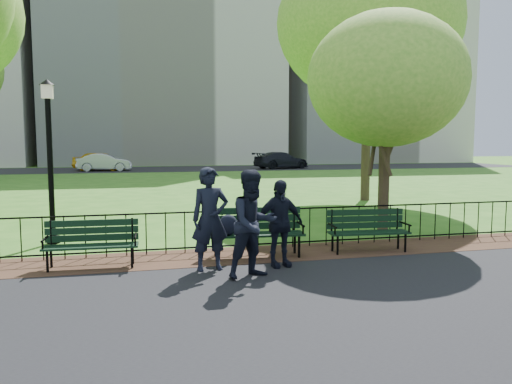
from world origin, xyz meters
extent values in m
plane|color=#316C1C|center=(0.00, 0.00, 0.00)|extent=(120.00, 120.00, 0.00)
cube|color=black|center=(0.00, -3.40, 0.01)|extent=(60.00, 9.20, 0.01)
cube|color=#331F15|center=(0.00, 1.50, 0.01)|extent=(60.00, 1.60, 0.01)
cube|color=black|center=(0.00, 35.00, 0.01)|extent=(70.00, 9.00, 0.01)
cylinder|color=black|center=(0.00, 2.00, 0.88)|extent=(24.00, 0.04, 0.04)
cylinder|color=black|center=(0.00, 2.00, 0.12)|extent=(24.00, 0.04, 0.04)
cylinder|color=black|center=(0.00, 2.00, 0.45)|extent=(0.02, 0.02, 0.90)
cube|color=beige|center=(2.00, 48.00, 15.00)|extent=(24.00, 15.00, 30.00)
cube|color=beige|center=(26.00, 48.00, 12.00)|extent=(20.00, 15.00, 24.00)
cube|color=black|center=(0.79, 1.26, 0.48)|extent=(1.97, 0.69, 0.04)
cube|color=black|center=(0.82, 1.54, 0.85)|extent=(1.92, 0.21, 0.48)
cylinder|color=black|center=(-0.06, 1.15, 0.24)|extent=(0.05, 0.05, 0.48)
cylinder|color=black|center=(1.60, 1.00, 0.24)|extent=(0.05, 0.05, 0.48)
cylinder|color=black|center=(-0.02, 1.53, 0.24)|extent=(0.05, 0.05, 0.48)
cylinder|color=black|center=(1.64, 1.38, 0.24)|extent=(0.05, 0.05, 0.48)
cylinder|color=black|center=(-0.11, 1.35, 0.67)|extent=(0.10, 0.60, 0.04)
cylinder|color=black|center=(1.70, 1.18, 0.67)|extent=(0.10, 0.60, 0.04)
ellipsoid|color=black|center=(0.19, 1.21, 0.71)|extent=(0.40, 0.30, 0.41)
cube|color=black|center=(-2.43, 1.13, 0.43)|extent=(1.73, 0.54, 0.04)
cube|color=black|center=(-2.42, 1.37, 0.76)|extent=(1.71, 0.11, 0.43)
cylinder|color=black|center=(-3.17, 0.99, 0.21)|extent=(0.05, 0.05, 0.43)
cylinder|color=black|center=(-1.69, 0.92, 0.21)|extent=(0.05, 0.05, 0.43)
cylinder|color=black|center=(-3.16, 1.33, 0.21)|extent=(0.05, 0.05, 0.43)
cylinder|color=black|center=(-1.68, 1.26, 0.21)|extent=(0.05, 0.05, 0.43)
cylinder|color=black|center=(-3.23, 1.17, 0.60)|extent=(0.06, 0.53, 0.04)
cylinder|color=black|center=(-1.62, 1.09, 0.60)|extent=(0.06, 0.53, 0.04)
cube|color=black|center=(3.22, 1.14, 0.43)|extent=(1.76, 0.61, 0.04)
cube|color=black|center=(3.25, 1.39, 0.76)|extent=(1.73, 0.18, 0.43)
cylinder|color=black|center=(2.46, 1.03, 0.22)|extent=(0.05, 0.05, 0.43)
cylinder|color=black|center=(3.96, 0.90, 0.22)|extent=(0.05, 0.05, 0.43)
cylinder|color=black|center=(2.49, 1.37, 0.22)|extent=(0.05, 0.05, 0.43)
cylinder|color=black|center=(3.99, 1.25, 0.22)|extent=(0.05, 0.05, 0.43)
cylinder|color=black|center=(2.41, 1.21, 0.61)|extent=(0.08, 0.54, 0.04)
cylinder|color=black|center=(4.04, 1.07, 0.61)|extent=(0.08, 0.54, 0.04)
cylinder|color=black|center=(-3.47, 3.82, 0.08)|extent=(0.30, 0.30, 0.17)
cylinder|color=black|center=(-3.47, 3.82, 1.69)|extent=(0.13, 0.13, 3.39)
cube|color=beige|center=(-3.47, 3.82, 3.50)|extent=(0.23, 0.23, 0.32)
cone|color=black|center=(-3.47, 3.82, 3.71)|extent=(0.34, 0.34, 0.13)
cylinder|color=#2D2116|center=(4.75, 3.36, 1.21)|extent=(0.29, 0.29, 2.42)
ellipsoid|color=#599A2E|center=(4.75, 3.36, 3.95)|extent=(4.08, 4.08, 3.47)
cylinder|color=#2D2116|center=(7.46, 9.89, 2.13)|extent=(0.36, 0.36, 4.26)
ellipsoid|color=#599A2E|center=(7.46, 9.89, 6.95)|extent=(7.18, 7.18, 6.10)
imported|color=black|center=(-0.29, 0.49, 0.96)|extent=(0.73, 0.51, 1.89)
imported|color=black|center=(0.36, -0.19, 0.95)|extent=(1.02, 0.74, 1.88)
imported|color=black|center=(1.01, 0.43, 0.84)|extent=(1.01, 0.53, 1.65)
imported|color=gold|center=(-4.06, 34.02, 0.78)|extent=(4.86, 3.47, 1.54)
imported|color=#AEB1B6|center=(-3.75, 33.09, 0.71)|extent=(4.29, 1.62, 1.40)
imported|color=black|center=(11.02, 33.20, 0.73)|extent=(5.33, 3.23, 1.44)
camera|label=1|loc=(-1.66, -8.45, 2.37)|focal=35.00mm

